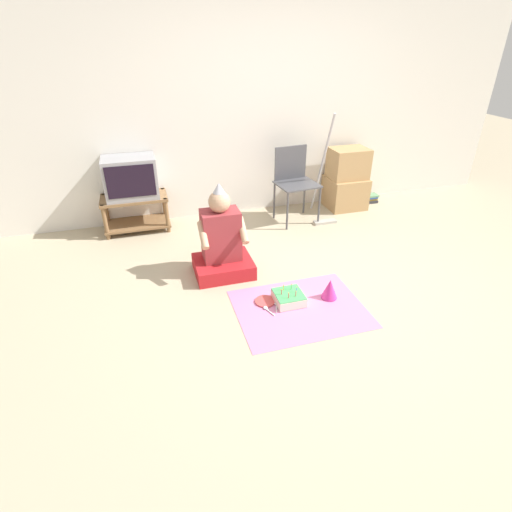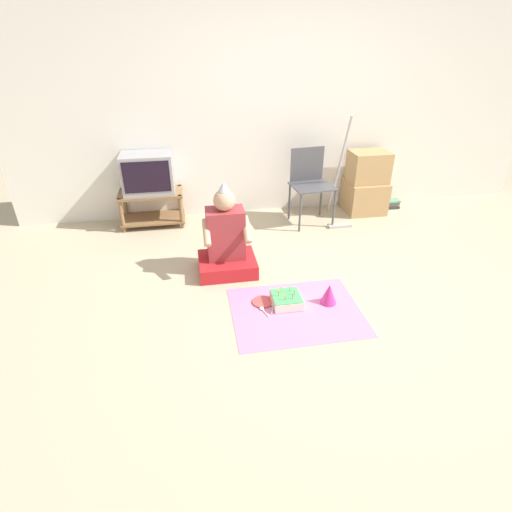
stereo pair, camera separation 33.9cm
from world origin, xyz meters
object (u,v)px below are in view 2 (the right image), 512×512
object	(u,v)px
person_seated	(226,243)
party_hat_blue	(329,293)
cardboard_box_stack	(366,184)
birthday_cake	(286,300)
book_pile	(391,204)
dust_mop	(339,193)
tv	(148,173)
folding_chair	(310,180)
paper_plate	(263,302)

from	to	relation	value
person_seated	party_hat_blue	xyz separation A→B (m)	(0.79, -0.69, -0.20)
cardboard_box_stack	birthday_cake	size ratio (longest dim) A/B	3.17
book_pile	party_hat_blue	distance (m)	2.41
dust_mop	birthday_cake	world-z (taller)	dust_mop
tv	dust_mop	xyz separation A→B (m)	(2.16, -0.34, -0.25)
folding_chair	book_pile	world-z (taller)	folding_chair
folding_chair	cardboard_box_stack	world-z (taller)	folding_chair
folding_chair	party_hat_blue	bearing A→B (deg)	-100.30
tv	birthday_cake	xyz separation A→B (m)	(1.17, -1.86, -0.58)
dust_mop	paper_plate	world-z (taller)	dust_mop
folding_chair	paper_plate	xyz separation A→B (m)	(-0.86, -1.58, -0.50)
birthday_cake	party_hat_blue	bearing A→B (deg)	-5.77
folding_chair	person_seated	bearing A→B (deg)	-137.81
tv	party_hat_blue	distance (m)	2.49
person_seated	birthday_cake	world-z (taller)	person_seated
person_seated	cardboard_box_stack	bearing A→B (deg)	31.53
cardboard_box_stack	book_pile	size ratio (longest dim) A/B	3.82
folding_chair	dust_mop	size ratio (longest dim) A/B	0.68
party_hat_blue	paper_plate	xyz separation A→B (m)	(-0.55, 0.09, -0.08)
paper_plate	dust_mop	bearing A→B (deg)	50.92
tv	folding_chair	xyz separation A→B (m)	(1.84, -0.21, -0.11)
paper_plate	birthday_cake	bearing A→B (deg)	-16.87
dust_mop	book_pile	xyz separation A→B (m)	(0.87, 0.33, -0.33)
folding_chair	birthday_cake	size ratio (longest dim) A/B	3.59
birthday_cake	paper_plate	xyz separation A→B (m)	(-0.19, 0.06, -0.04)
folding_chair	party_hat_blue	xyz separation A→B (m)	(-0.30, -1.68, -0.42)
cardboard_box_stack	dust_mop	xyz separation A→B (m)	(-0.46, -0.29, 0.02)
folding_chair	book_pile	distance (m)	1.30
person_seated	paper_plate	world-z (taller)	person_seated
dust_mop	person_seated	distance (m)	1.66
folding_chair	cardboard_box_stack	distance (m)	0.82
paper_plate	cardboard_box_stack	bearing A→B (deg)	46.76
book_pile	birthday_cake	distance (m)	2.62
cardboard_box_stack	person_seated	world-z (taller)	person_seated
folding_chair	book_pile	xyz separation A→B (m)	(1.20, 0.20, -0.47)
birthday_cake	folding_chair	bearing A→B (deg)	67.98
dust_mop	paper_plate	distance (m)	1.91
cardboard_box_stack	dust_mop	size ratio (longest dim) A/B	0.60
tv	book_pile	world-z (taller)	tv
party_hat_blue	paper_plate	distance (m)	0.57
folding_chair	birthday_cake	world-z (taller)	folding_chair
cardboard_box_stack	paper_plate	world-z (taller)	cardboard_box_stack
paper_plate	tv	bearing A→B (deg)	118.62
tv	dust_mop	world-z (taller)	dust_mop
tv	person_seated	bearing A→B (deg)	-58.28
cardboard_box_stack	person_seated	bearing A→B (deg)	-148.47
dust_mop	paper_plate	size ratio (longest dim) A/B	7.29
tv	birthday_cake	bearing A→B (deg)	-57.70
tv	cardboard_box_stack	bearing A→B (deg)	-1.16
folding_chair	dust_mop	distance (m)	0.38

